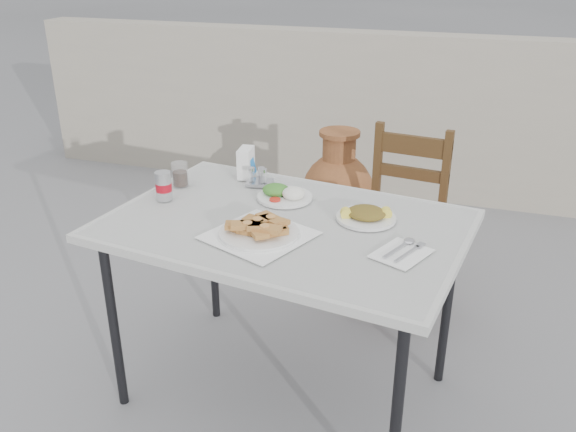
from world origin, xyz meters
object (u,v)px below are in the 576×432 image
(cafe_table, at_px, (285,234))
(terracotta_urn, at_px, (337,200))
(condiment_caddy, at_px, (259,179))
(chair, at_px, (400,219))
(cola_glass, at_px, (180,175))
(salad_chopped_plate, at_px, (366,215))
(salad_rice_plate, at_px, (284,194))
(napkin_holder, at_px, (246,163))
(pide_plate, at_px, (259,228))
(soda_can, at_px, (164,186))

(cafe_table, xyz_separation_m, terracotta_urn, (-0.10, 1.30, -0.39))
(condiment_caddy, xyz_separation_m, chair, (0.56, 0.55, -0.36))
(cola_glass, bearing_deg, salad_chopped_plate, -7.18)
(salad_rice_plate, xyz_separation_m, salad_chopped_plate, (0.37, -0.10, -0.00))
(napkin_holder, relative_size, terracotta_urn, 0.17)
(pide_plate, height_order, salad_rice_plate, pide_plate)
(salad_rice_plate, distance_m, terracotta_urn, 1.19)
(soda_can, relative_size, terracotta_urn, 0.15)
(condiment_caddy, relative_size, terracotta_urn, 0.16)
(cola_glass, relative_size, terracotta_urn, 0.13)
(salad_chopped_plate, relative_size, terracotta_urn, 0.29)
(salad_rice_plate, height_order, terracotta_urn, salad_rice_plate)
(cafe_table, distance_m, condiment_caddy, 0.41)
(soda_can, height_order, chair, chair)
(terracotta_urn, bearing_deg, pide_plate, -88.06)
(chair, distance_m, terracotta_urn, 0.62)
(cafe_table, relative_size, napkin_holder, 10.88)
(salad_rice_plate, xyz_separation_m, chair, (0.41, 0.66, -0.35))
(condiment_caddy, distance_m, chair, 0.86)
(soda_can, bearing_deg, napkin_holder, 57.77)
(salad_rice_plate, relative_size, condiment_caddy, 1.82)
(soda_can, xyz_separation_m, chair, (0.87, 0.83, -0.39))
(salad_chopped_plate, relative_size, cola_glass, 2.26)
(pide_plate, distance_m, terracotta_urn, 1.53)
(cafe_table, distance_m, salad_chopped_plate, 0.32)
(condiment_caddy, bearing_deg, salad_chopped_plate, -22.86)
(salad_chopped_plate, bearing_deg, cafe_table, -159.81)
(napkin_holder, bearing_deg, terracotta_urn, 69.56)
(salad_rice_plate, relative_size, chair, 0.24)
(salad_chopped_plate, height_order, cola_glass, cola_glass)
(terracotta_urn, bearing_deg, cafe_table, -85.71)
(pide_plate, height_order, soda_can, soda_can)
(salad_rice_plate, relative_size, napkin_holder, 1.72)
(salad_chopped_plate, bearing_deg, salad_rice_plate, 164.48)
(cola_glass, relative_size, condiment_caddy, 0.80)
(soda_can, bearing_deg, cola_glass, 94.30)
(napkin_holder, bearing_deg, condiment_caddy, -45.58)
(cafe_table, height_order, pide_plate, pide_plate)
(soda_can, bearing_deg, salad_chopped_plate, 4.26)
(salad_rice_plate, bearing_deg, cafe_table, -70.92)
(cafe_table, relative_size, cola_glass, 14.32)
(salad_rice_plate, distance_m, soda_can, 0.50)
(soda_can, height_order, cola_glass, soda_can)
(pide_plate, bearing_deg, salad_chopped_plate, 37.32)
(terracotta_urn, bearing_deg, salad_chopped_plate, -71.88)
(cafe_table, bearing_deg, pide_plate, -107.58)
(cafe_table, xyz_separation_m, salad_chopped_plate, (0.29, 0.11, 0.08))
(condiment_caddy, bearing_deg, pide_plate, -69.67)
(cafe_table, height_order, salad_chopped_plate, salad_chopped_plate)
(condiment_caddy, bearing_deg, soda_can, -138.19)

